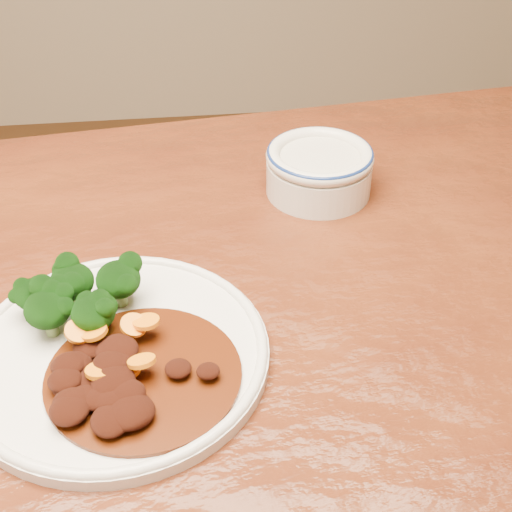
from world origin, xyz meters
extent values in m
cube|color=#5A270F|center=(0.00, 0.00, 0.73)|extent=(1.59, 1.06, 0.04)
cylinder|color=#361A0D|center=(0.64, 0.47, 0.35)|extent=(0.06, 0.06, 0.71)
cylinder|color=silver|center=(0.05, -0.04, 0.76)|extent=(0.30, 0.30, 0.01)
torus|color=silver|center=(0.05, -0.04, 0.76)|extent=(0.29, 0.29, 0.01)
cylinder|color=olive|center=(-0.04, 0.02, 0.77)|extent=(0.01, 0.01, 0.02)
ellipsoid|color=black|center=(-0.04, 0.02, 0.79)|extent=(0.04, 0.04, 0.03)
cylinder|color=olive|center=(0.05, 0.03, 0.77)|extent=(0.01, 0.01, 0.02)
ellipsoid|color=black|center=(0.05, 0.03, 0.80)|extent=(0.05, 0.05, 0.04)
cylinder|color=olive|center=(-0.02, -0.01, 0.77)|extent=(0.01, 0.01, 0.02)
ellipsoid|color=black|center=(-0.02, -0.01, 0.80)|extent=(0.05, 0.05, 0.04)
cylinder|color=olive|center=(0.00, 0.03, 0.77)|extent=(0.01, 0.01, 0.02)
ellipsoid|color=black|center=(0.00, 0.03, 0.80)|extent=(0.04, 0.04, 0.04)
cylinder|color=olive|center=(0.03, -0.02, 0.77)|extent=(0.01, 0.01, 0.02)
ellipsoid|color=black|center=(0.03, -0.02, 0.79)|extent=(0.04, 0.04, 0.03)
cylinder|color=#401606|center=(0.07, -0.07, 0.77)|extent=(0.18, 0.18, 0.00)
ellipsoid|color=black|center=(0.02, -0.04, 0.78)|extent=(0.03, 0.04, 0.02)
ellipsoid|color=black|center=(0.05, -0.11, 0.78)|extent=(0.03, 0.03, 0.02)
ellipsoid|color=black|center=(0.01, -0.06, 0.77)|extent=(0.04, 0.03, 0.02)
ellipsoid|color=black|center=(0.03, -0.08, 0.77)|extent=(0.03, 0.03, 0.02)
ellipsoid|color=black|center=(0.01, -0.11, 0.78)|extent=(0.04, 0.03, 0.02)
ellipsoid|color=black|center=(0.06, -0.13, 0.78)|extent=(0.04, 0.04, 0.02)
ellipsoid|color=black|center=(0.00, -0.08, 0.78)|extent=(0.03, 0.03, 0.02)
ellipsoid|color=black|center=(0.02, -0.10, 0.77)|extent=(0.03, 0.03, 0.02)
ellipsoid|color=black|center=(0.13, -0.09, 0.78)|extent=(0.02, 0.02, 0.01)
ellipsoid|color=black|center=(0.05, -0.07, 0.78)|extent=(0.04, 0.04, 0.02)
ellipsoid|color=black|center=(0.06, -0.11, 0.78)|extent=(0.03, 0.03, 0.02)
ellipsoid|color=black|center=(0.07, -0.12, 0.77)|extent=(0.03, 0.03, 0.01)
ellipsoid|color=black|center=(0.01, -0.09, 0.77)|extent=(0.03, 0.03, 0.01)
ellipsoid|color=black|center=(0.01, -0.07, 0.78)|extent=(0.03, 0.03, 0.01)
ellipsoid|color=black|center=(0.05, -0.11, 0.77)|extent=(0.03, 0.03, 0.02)
ellipsoid|color=black|center=(0.05, -0.05, 0.78)|extent=(0.04, 0.04, 0.02)
ellipsoid|color=black|center=(0.01, -0.12, 0.78)|extent=(0.03, 0.03, 0.02)
ellipsoid|color=black|center=(0.05, -0.09, 0.78)|extent=(0.04, 0.04, 0.02)
ellipsoid|color=black|center=(0.11, -0.08, 0.78)|extent=(0.02, 0.02, 0.01)
ellipsoid|color=black|center=(0.05, -0.13, 0.78)|extent=(0.03, 0.04, 0.02)
ellipsoid|color=black|center=(0.03, -0.11, 0.78)|extent=(0.03, 0.03, 0.01)
ellipsoid|color=black|center=(0.06, -0.13, 0.78)|extent=(0.03, 0.03, 0.02)
cylinder|color=orange|center=(0.06, -0.08, 0.78)|extent=(0.03, 0.03, 0.01)
cylinder|color=orange|center=(0.01, -0.03, 0.79)|extent=(0.03, 0.03, 0.02)
cylinder|color=orange|center=(0.08, -0.03, 0.79)|extent=(0.03, 0.03, 0.01)
cylinder|color=orange|center=(0.03, -0.04, 0.79)|extent=(0.04, 0.04, 0.01)
cylinder|color=orange|center=(0.06, -0.03, 0.79)|extent=(0.03, 0.03, 0.02)
cylinder|color=orange|center=(0.07, -0.08, 0.79)|extent=(0.04, 0.03, 0.02)
cylinder|color=orange|center=(0.04, -0.08, 0.78)|extent=(0.04, 0.04, 0.01)
cylinder|color=silver|center=(0.30, 0.24, 0.77)|extent=(0.14, 0.14, 0.04)
cylinder|color=silver|center=(0.30, 0.24, 0.80)|extent=(0.10, 0.10, 0.01)
torus|color=silver|center=(0.30, 0.24, 0.80)|extent=(0.14, 0.14, 0.02)
torus|color=navy|center=(0.30, 0.24, 0.81)|extent=(0.14, 0.14, 0.01)
camera|label=1|loc=(0.12, -0.54, 1.25)|focal=50.00mm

